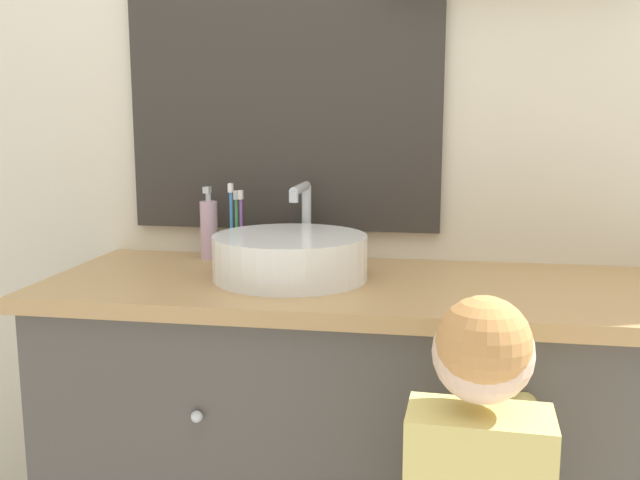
# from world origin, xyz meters

# --- Properties ---
(wall_back) EXTENTS (3.20, 0.18, 2.50)m
(wall_back) POSITION_xyz_m (0.00, 0.62, 1.29)
(wall_back) COLOR beige
(wall_back) RESTS_ON ground_plane
(vanity_counter) EXTENTS (1.49, 0.54, 0.81)m
(vanity_counter) POSITION_xyz_m (0.00, 0.33, 0.41)
(vanity_counter) COLOR #4C4742
(vanity_counter) RESTS_ON ground_plane
(sink_basin) EXTENTS (0.35, 0.40, 0.20)m
(sink_basin) POSITION_xyz_m (-0.20, 0.34, 0.87)
(sink_basin) COLOR white
(sink_basin) RESTS_ON vanity_counter
(toothbrush_holder) EXTENTS (0.07, 0.07, 0.20)m
(toothbrush_holder) POSITION_xyz_m (-0.37, 0.49, 0.86)
(toothbrush_holder) COLOR #66B27F
(toothbrush_holder) RESTS_ON vanity_counter
(soap_dispenser) EXTENTS (0.04, 0.04, 0.19)m
(soap_dispenser) POSITION_xyz_m (-0.45, 0.52, 0.89)
(soap_dispenser) COLOR #CCA3BC
(soap_dispenser) RESTS_ON vanity_counter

